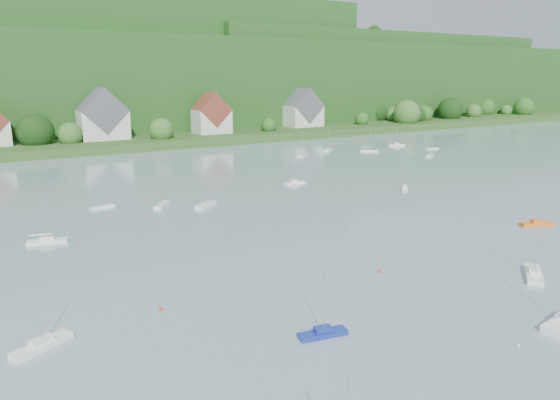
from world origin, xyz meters
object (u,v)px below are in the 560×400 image
near_sailboat_6 (42,344)px  near_sailboat_1 (323,333)px  near_sailboat_3 (534,273)px  near_sailboat_5 (537,223)px

near_sailboat_6 → near_sailboat_1: bearing=-53.3°
near_sailboat_3 → near_sailboat_6: (-56.09, 13.06, -0.03)m
near_sailboat_3 → near_sailboat_6: near_sailboat_3 is taller
near_sailboat_6 → near_sailboat_5: bearing=-26.6°
near_sailboat_1 → near_sailboat_3: 32.12m
near_sailboat_3 → near_sailboat_5: near_sailboat_3 is taller
near_sailboat_3 → near_sailboat_6: 57.59m
near_sailboat_5 → near_sailboat_3: bearing=-124.2°
near_sailboat_1 → near_sailboat_6: bearing=164.5°
near_sailboat_5 → near_sailboat_6: 77.80m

